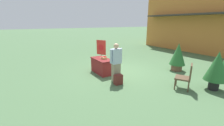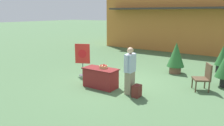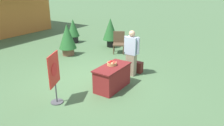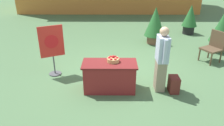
{
  "view_description": "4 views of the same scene",
  "coord_description": "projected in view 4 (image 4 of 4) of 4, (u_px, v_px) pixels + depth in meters",
  "views": [
    {
      "loc": [
        6.26,
        -4.42,
        2.54
      ],
      "look_at": [
        0.19,
        -0.64,
        0.59
      ],
      "focal_mm": 24.0,
      "sensor_mm": 36.0,
      "label": 1
    },
    {
      "loc": [
        4.65,
        -7.48,
        2.85
      ],
      "look_at": [
        0.19,
        -0.82,
        1.0
      ],
      "focal_mm": 35.0,
      "sensor_mm": 36.0,
      "label": 2
    },
    {
      "loc": [
        -5.65,
        -4.48,
        3.28
      ],
      "look_at": [
        -0.32,
        -1.02,
        0.91
      ],
      "focal_mm": 35.0,
      "sensor_mm": 36.0,
      "label": 3
    },
    {
      "loc": [
        -0.16,
        -5.93,
        3.04
      ],
      "look_at": [
        -0.18,
        -0.72,
        0.64
      ],
      "focal_mm": 35.0,
      "sensor_mm": 36.0,
      "label": 4
    }
  ],
  "objects": [
    {
      "name": "patio_chair",
      "position": [
        214.0,
        45.0,
        7.19
      ],
      "size": [
        0.75,
        0.75,
        1.03
      ],
      "rotation": [
        0.0,
        0.0,
        3.65
      ],
      "color": "brown",
      "rests_on": "ground_plane"
    },
    {
      "name": "backpack",
      "position": [
        174.0,
        84.0,
        5.58
      ],
      "size": [
        0.24,
        0.34,
        0.42
      ],
      "color": "maroon",
      "rests_on": "ground_plane"
    },
    {
      "name": "potted_plant_far_left",
      "position": [
        222.0,
        28.0,
        7.86
      ],
      "size": [
        0.8,
        0.8,
        1.52
      ],
      "color": "black",
      "rests_on": "ground_plane"
    },
    {
      "name": "apple_basket",
      "position": [
        113.0,
        59.0,
        5.5
      ],
      "size": [
        0.31,
        0.31,
        0.16
      ],
      "color": "tan",
      "rests_on": "display_table"
    },
    {
      "name": "display_table",
      "position": [
        110.0,
        76.0,
        5.61
      ],
      "size": [
        1.38,
        0.66,
        0.76
      ],
      "color": "maroon",
      "rests_on": "ground_plane"
    },
    {
      "name": "potted_plant_far_right",
      "position": [
        190.0,
        18.0,
        9.95
      ],
      "size": [
        0.68,
        0.68,
        1.34
      ],
      "color": "black",
      "rests_on": "ground_plane"
    },
    {
      "name": "person_visitor",
      "position": [
        162.0,
        59.0,
        5.41
      ],
      "size": [
        0.26,
        0.61,
        1.68
      ],
      "rotation": [
        0.0,
        0.0,
        -3.13
      ],
      "color": "gray",
      "rests_on": "ground_plane"
    },
    {
      "name": "poster_board",
      "position": [
        52.0,
        48.0,
        6.19
      ],
      "size": [
        0.63,
        0.36,
        1.48
      ],
      "rotation": [
        0.0,
        0.0,
        -1.13
      ],
      "color": "#4C4C51",
      "rests_on": "ground_plane"
    },
    {
      "name": "ground_plane",
      "position": [
        118.0,
        72.0,
        6.66
      ],
      "size": [
        120.0,
        120.0,
        0.0
      ],
      "primitive_type": "plane",
      "color": "#4C7047"
    },
    {
      "name": "potted_plant_near_right",
      "position": [
        155.0,
        24.0,
        8.72
      ],
      "size": [
        0.81,
        0.81,
        1.48
      ],
      "color": "brown",
      "rests_on": "ground_plane"
    }
  ]
}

